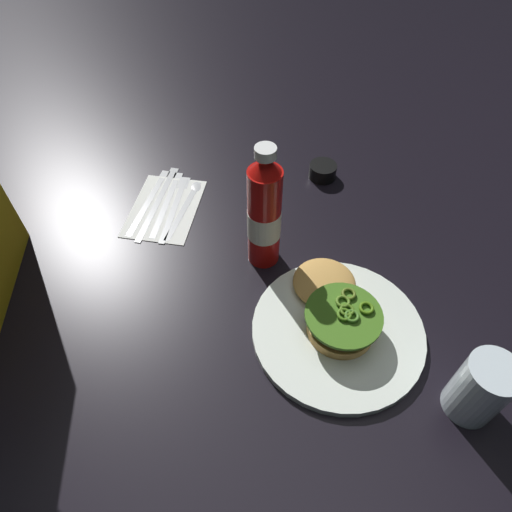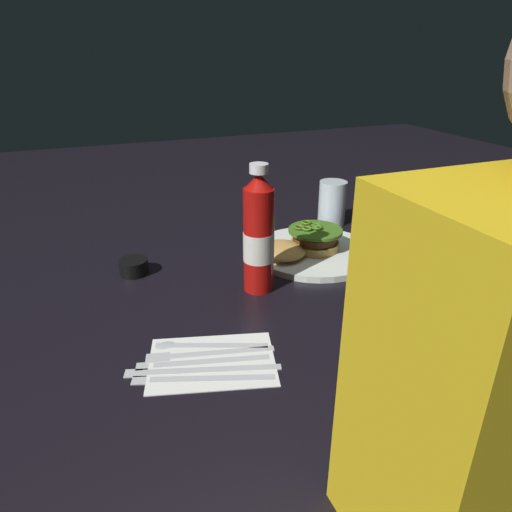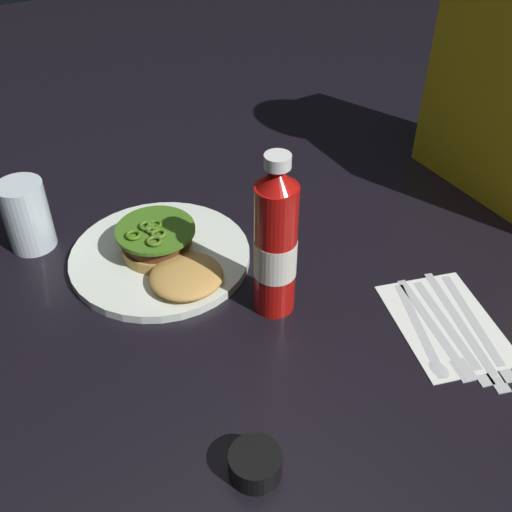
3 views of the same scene
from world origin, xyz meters
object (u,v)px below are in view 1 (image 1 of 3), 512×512
at_px(ketchup_bottle, 264,214).
at_px(butter_knife, 160,196).
at_px(burger_sandwich, 335,307).
at_px(dinner_plate, 338,331).
at_px(water_glass, 480,389).
at_px(table_knife, 151,196).
at_px(spoon_utensil, 188,199).
at_px(fork_utensil, 176,201).
at_px(napkin, 165,208).
at_px(condiment_cup, 323,171).
at_px(steak_knife, 168,198).

relative_size(ketchup_bottle, butter_knife, 1.11).
bearing_deg(burger_sandwich, dinner_plate, -177.31).
bearing_deg(water_glass, table_knife, 43.75).
xyz_separation_m(spoon_utensil, fork_utensil, (-0.00, 0.02, 0.00)).
bearing_deg(butter_knife, water_glass, -137.21).
bearing_deg(butter_knife, ketchup_bottle, -132.80).
height_order(dinner_plate, napkin, dinner_plate).
distance_m(dinner_plate, fork_utensil, 0.42).
distance_m(ketchup_bottle, table_knife, 0.30).
xyz_separation_m(water_glass, fork_utensil, (0.47, 0.42, -0.05)).
xyz_separation_m(dinner_plate, condiment_cup, (0.38, -0.05, 0.01)).
distance_m(burger_sandwich, spoon_utensil, 0.39).
bearing_deg(butter_knife, spoon_utensil, -104.96).
distance_m(napkin, spoon_utensil, 0.05).
bearing_deg(butter_knife, burger_sandwich, -137.89).
xyz_separation_m(fork_utensil, butter_knife, (0.02, 0.03, 0.00)).
bearing_deg(napkin, dinner_plate, -138.52).
height_order(burger_sandwich, table_knife, burger_sandwich).
relative_size(burger_sandwich, spoon_utensil, 1.15).
bearing_deg(fork_utensil, ketchup_bottle, -135.22).
xyz_separation_m(condiment_cup, fork_utensil, (-0.05, 0.31, -0.01)).
height_order(ketchup_bottle, spoon_utensil, ketchup_bottle).
bearing_deg(water_glass, ketchup_bottle, 39.87).
height_order(water_glass, spoon_utensil, water_glass).
relative_size(burger_sandwich, napkin, 1.06).
height_order(condiment_cup, napkin, condiment_cup).
xyz_separation_m(ketchup_bottle, steak_knife, (0.17, 0.18, -0.10)).
bearing_deg(table_knife, dinner_plate, -138.68).
bearing_deg(butter_knife, table_knife, 80.12).
xyz_separation_m(napkin, butter_knife, (0.03, 0.01, 0.00)).
bearing_deg(dinner_plate, table_knife, 41.32).
height_order(dinner_plate, steak_knife, dinner_plate).
height_order(ketchup_bottle, fork_utensil, ketchup_bottle).
bearing_deg(condiment_cup, steak_knife, 96.80).
relative_size(napkin, fork_utensil, 0.96).
xyz_separation_m(ketchup_bottle, table_knife, (0.18, 0.21, -0.10)).
bearing_deg(dinner_plate, burger_sandwich, 2.69).
relative_size(spoon_utensil, butter_knife, 0.78).
bearing_deg(spoon_utensil, table_knife, 76.24).
distance_m(butter_knife, table_knife, 0.02).
bearing_deg(dinner_plate, butter_knife, 39.84).
bearing_deg(spoon_utensil, condiment_cup, -80.55).
bearing_deg(butter_knife, dinner_plate, -140.16).
distance_m(burger_sandwich, water_glass, 0.23).
xyz_separation_m(condiment_cup, butter_knife, (-0.03, 0.35, -0.01)).
xyz_separation_m(burger_sandwich, napkin, (0.29, 0.28, -0.03)).
distance_m(steak_knife, table_knife, 0.04).
bearing_deg(condiment_cup, burger_sandwich, 171.28).
bearing_deg(ketchup_bottle, fork_utensil, 44.78).
height_order(dinner_plate, butter_knife, dinner_plate).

